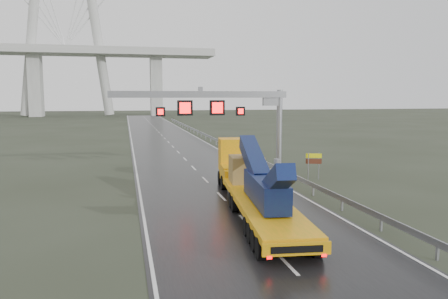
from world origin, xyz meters
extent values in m
plane|color=#2A2F21|center=(0.00, 0.00, 0.00)|extent=(400.00, 400.00, 0.00)
cube|color=black|center=(0.00, 40.00, 0.01)|extent=(11.00, 200.00, 0.02)
cube|color=#A5A5A0|center=(6.90, 18.00, 0.15)|extent=(1.20, 1.20, 0.30)
cylinder|color=gray|center=(6.90, 18.00, 3.60)|extent=(0.48, 0.48, 7.20)
cube|color=gray|center=(0.00, 18.00, 6.80)|extent=(14.80, 0.55, 0.55)
cube|color=gray|center=(6.10, 18.00, 6.30)|extent=(1.40, 0.35, 0.90)
cube|color=gray|center=(0.00, 18.00, 7.25)|extent=(0.35, 0.35, 0.35)
cube|color=black|center=(-1.30, 17.95, 5.70)|extent=(1.25, 0.25, 1.25)
cube|color=#FF0C0C|center=(-1.30, 17.81, 5.70)|extent=(0.90, 0.02, 0.90)
cube|color=black|center=(1.40, 17.95, 5.70)|extent=(1.25, 0.25, 1.25)
cube|color=#FF0C0C|center=(1.40, 17.81, 5.70)|extent=(0.90, 0.02, 0.90)
cube|color=black|center=(-3.30, 17.95, 5.40)|extent=(0.75, 0.25, 0.75)
cube|color=#FF0C0C|center=(-3.30, 17.81, 5.40)|extent=(0.54, 0.02, 0.54)
cube|color=black|center=(3.40, 17.95, 5.40)|extent=(0.75, 0.25, 0.75)
cube|color=#FF0C0C|center=(3.40, 17.81, 5.40)|extent=(0.54, 0.02, 0.54)
cube|color=#A5A5A0|center=(-35.00, 140.00, 10.50)|extent=(4.00, 6.00, 21.00)
cube|color=#A5A5A0|center=(5.00, 140.00, 10.50)|extent=(4.00, 6.00, 21.00)
cube|color=#FD9D0E|center=(0.89, 4.09, 0.98)|extent=(4.00, 13.32, 0.33)
cube|color=#FD9D0E|center=(0.19, -2.57, 0.80)|extent=(2.71, 0.40, 0.52)
cube|color=black|center=(0.18, -2.64, 0.80)|extent=(2.05, 0.24, 0.28)
cube|color=#FF0505|center=(-0.89, -2.52, 0.52)|extent=(0.21, 0.06, 0.11)
cube|color=#FF0505|center=(1.25, -2.75, 0.52)|extent=(0.21, 0.06, 0.11)
cube|color=#FD9D0E|center=(1.63, 10.99, 1.36)|extent=(2.54, 1.38, 0.47)
cube|color=#FD9D0E|center=(1.79, 12.48, 1.12)|extent=(2.72, 3.05, 1.12)
cube|color=#FD9D0E|center=(1.96, 14.15, 2.25)|extent=(2.53, 2.11, 2.44)
cube|color=black|center=(2.07, 15.10, 2.53)|extent=(2.15, 0.27, 1.12)
cube|color=#112450|center=(0.79, 3.16, 1.87)|extent=(1.90, 5.73, 1.31)
cube|color=#112450|center=(1.14, 6.42, 3.00)|extent=(1.48, 5.23, 2.39)
cube|color=#112450|center=(0.55, 0.83, 2.72)|extent=(1.23, 3.78, 2.26)
cylinder|color=gray|center=(1.35, 3.10, 2.72)|extent=(0.31, 0.31, 1.50)
cube|color=olive|center=(1.41, 8.94, 1.99)|extent=(2.27, 2.27, 1.69)
cylinder|color=black|center=(0.45, -0.10, 0.47)|extent=(2.80, 1.22, 0.94)
cylinder|color=black|center=(1.14, 6.42, 0.47)|extent=(2.80, 1.22, 0.94)
cylinder|color=black|center=(1.94, 13.97, 0.52)|extent=(2.62, 1.29, 1.03)
cylinder|color=gray|center=(8.06, 14.33, 1.08)|extent=(0.07, 0.07, 2.15)
cylinder|color=gray|center=(8.96, 14.33, 1.08)|extent=(0.07, 0.07, 2.15)
cube|color=#F0ED0C|center=(8.51, 14.33, 1.93)|extent=(1.22, 0.42, 0.36)
cube|color=#502416|center=(8.51, 14.33, 1.48)|extent=(1.22, 0.42, 0.40)
cube|color=red|center=(6.00, 15.32, 0.49)|extent=(0.64, 0.46, 0.98)
camera|label=1|loc=(-6.11, -17.70, 6.60)|focal=35.00mm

